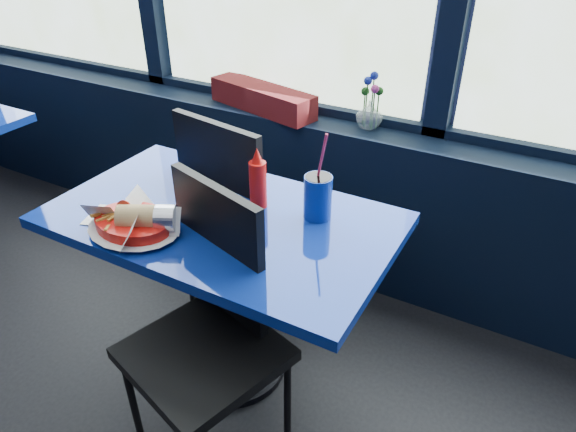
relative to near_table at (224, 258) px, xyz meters
The scene contains 10 objects.
window_sill 0.94m from the near_table, 109.03° to the left, with size 5.00×0.26×0.80m, color black.
near_table is the anchor object (origin of this frame).
chair_near_front 0.29m from the near_table, 63.89° to the right, with size 0.54×0.54×0.96m.
chair_near_back 0.35m from the near_table, 117.51° to the left, with size 0.52×0.53×1.00m.
planter_box 0.95m from the near_table, 112.14° to the left, with size 0.59×0.15×0.12m, color maroon.
flower_vase 0.95m from the near_table, 77.31° to the left, with size 0.16×0.16×0.25m.
food_basket 0.36m from the near_table, 129.94° to the right, with size 0.30×0.28×0.11m.
ketchup_bottle 0.32m from the near_table, 55.15° to the left, with size 0.06×0.06×0.23m.
soda_cup 0.42m from the near_table, 27.73° to the left, with size 0.10×0.10×0.32m.
napkin 0.43m from the near_table, 149.60° to the right, with size 0.13×0.13×0.00m, color white.
Camera 1 is at (1.23, 0.79, 1.69)m, focal length 32.00 mm.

